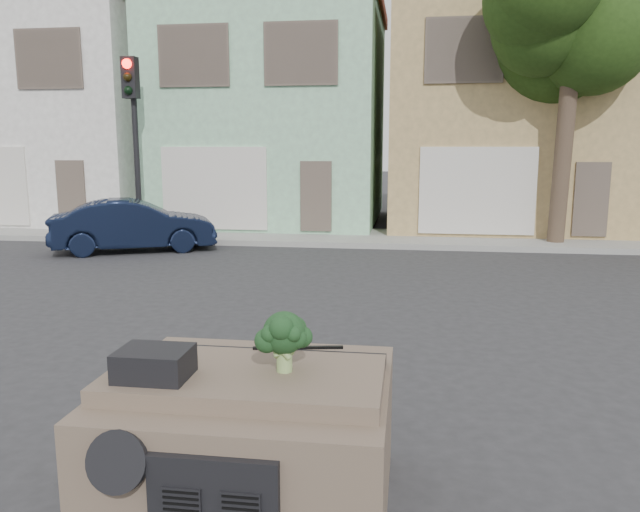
# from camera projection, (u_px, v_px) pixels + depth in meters

# --- Properties ---
(ground_plane) EXTENTS (120.00, 120.00, 0.00)m
(ground_plane) POSITION_uv_depth(u_px,v_px,m) (314.00, 368.00, 7.62)
(ground_plane) COLOR #303033
(ground_plane) RESTS_ON ground
(sidewalk) EXTENTS (40.00, 3.00, 0.15)m
(sidewalk) POSITION_uv_depth(u_px,v_px,m) (369.00, 238.00, 17.84)
(sidewalk) COLOR gray
(sidewalk) RESTS_ON ground
(townhouse_white) EXTENTS (7.20, 8.20, 7.55)m
(townhouse_white) POSITION_uv_depth(u_px,v_px,m) (75.00, 115.00, 22.63)
(townhouse_white) COLOR silver
(townhouse_white) RESTS_ON ground
(townhouse_mint) EXTENTS (7.20, 8.20, 7.55)m
(townhouse_mint) POSITION_uv_depth(u_px,v_px,m) (277.00, 114.00, 21.58)
(townhouse_mint) COLOR #95CEA4
(townhouse_mint) RESTS_ON ground
(townhouse_tan) EXTENTS (7.20, 8.20, 7.55)m
(townhouse_tan) POSITION_uv_depth(u_px,v_px,m) (500.00, 112.00, 20.54)
(townhouse_tan) COLOR tan
(townhouse_tan) RESTS_ON ground
(navy_sedan) EXTENTS (4.28, 2.96, 1.34)m
(navy_sedan) POSITION_uv_depth(u_px,v_px,m) (136.00, 251.00, 16.05)
(navy_sedan) COLOR black
(navy_sedan) RESTS_ON ground
(traffic_signal) EXTENTS (0.40, 0.40, 5.10)m
(traffic_signal) POSITION_uv_depth(u_px,v_px,m) (135.00, 150.00, 17.34)
(traffic_signal) COLOR black
(traffic_signal) RESTS_ON ground
(tree_near) EXTENTS (4.40, 4.00, 8.50)m
(tree_near) POSITION_uv_depth(u_px,v_px,m) (568.00, 83.00, 15.73)
(tree_near) COLOR #203810
(tree_near) RESTS_ON ground
(car_dashboard) EXTENTS (2.00, 1.80, 1.12)m
(car_dashboard) POSITION_uv_depth(u_px,v_px,m) (252.00, 436.00, 4.60)
(car_dashboard) COLOR brown
(car_dashboard) RESTS_ON ground
(instrument_hump) EXTENTS (0.48, 0.38, 0.20)m
(instrument_hump) POSITION_uv_depth(u_px,v_px,m) (154.00, 363.00, 4.22)
(instrument_hump) COLOR black
(instrument_hump) RESTS_ON car_dashboard
(wiper_arm) EXTENTS (0.69, 0.15, 0.02)m
(wiper_arm) POSITION_uv_depth(u_px,v_px,m) (298.00, 348.00, 4.83)
(wiper_arm) COLOR black
(wiper_arm) RESTS_ON car_dashboard
(broccoli) EXTENTS (0.36, 0.36, 0.44)m
(broccoli) POSITION_uv_depth(u_px,v_px,m) (284.00, 341.00, 4.32)
(broccoli) COLOR black
(broccoli) RESTS_ON car_dashboard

